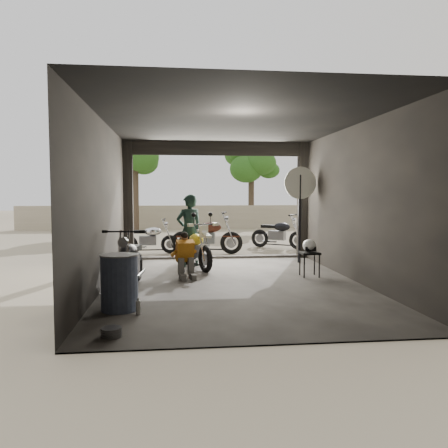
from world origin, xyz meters
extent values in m
plane|color=#7A6D56|center=(0.00, 0.00, 0.00)|extent=(80.00, 80.00, 0.00)
cube|color=#2D2B28|center=(0.00, 0.00, 0.01)|extent=(5.00, 7.00, 0.02)
plane|color=black|center=(0.00, 0.00, 3.20)|extent=(7.00, 7.00, 0.00)
cube|color=black|center=(0.00, -3.50, 1.60)|extent=(5.00, 0.02, 3.20)
cube|color=black|center=(-2.50, 0.00, 1.60)|extent=(0.02, 7.00, 3.20)
cube|color=black|center=(2.50, 0.00, 1.60)|extent=(0.02, 7.00, 3.20)
cube|color=black|center=(-2.38, 3.38, 1.60)|extent=(0.24, 0.24, 3.20)
cube|color=black|center=(2.38, 3.38, 1.60)|extent=(0.24, 0.24, 3.20)
cube|color=black|center=(0.00, 3.42, 3.02)|extent=(5.00, 0.16, 0.36)
cube|color=#2D2B28|center=(0.00, 3.50, 0.04)|extent=(5.00, 0.25, 0.08)
cube|color=gray|center=(0.00, 14.00, 0.60)|extent=(18.00, 0.30, 1.20)
cylinder|color=#382B1E|center=(-3.00, 12.50, 1.79)|extent=(0.30, 0.30, 3.58)
ellipsoid|color=#1E4C14|center=(-3.00, 12.50, 4.03)|extent=(2.20, 2.20, 3.14)
cylinder|color=#382B1E|center=(2.80, 14.00, 1.60)|extent=(0.30, 0.30, 3.20)
ellipsoid|color=#1E4C14|center=(2.80, 14.00, 3.60)|extent=(2.20, 2.20, 2.80)
imported|color=black|center=(-0.80, 2.26, 0.89)|extent=(0.75, 0.61, 1.79)
cube|color=black|center=(1.73, 0.60, 0.53)|extent=(0.40, 0.40, 0.04)
cylinder|color=black|center=(1.57, 0.44, 0.26)|extent=(0.03, 0.03, 0.53)
cylinder|color=black|center=(1.89, 0.44, 0.26)|extent=(0.03, 0.03, 0.53)
cylinder|color=black|center=(1.57, 0.77, 0.26)|extent=(0.03, 0.03, 0.53)
cylinder|color=black|center=(1.89, 0.77, 0.26)|extent=(0.03, 0.03, 0.53)
ellipsoid|color=white|center=(1.74, 0.66, 0.68)|extent=(0.36, 0.37, 0.27)
cylinder|color=#3B4764|center=(-2.00, -1.73, 0.44)|extent=(0.73, 0.73, 0.87)
cylinder|color=black|center=(2.04, 2.47, 1.14)|extent=(0.08, 0.08, 2.29)
cylinder|color=silver|center=(2.04, 2.45, 2.08)|extent=(0.83, 0.03, 0.83)
camera|label=1|loc=(-1.14, -8.46, 1.81)|focal=35.00mm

